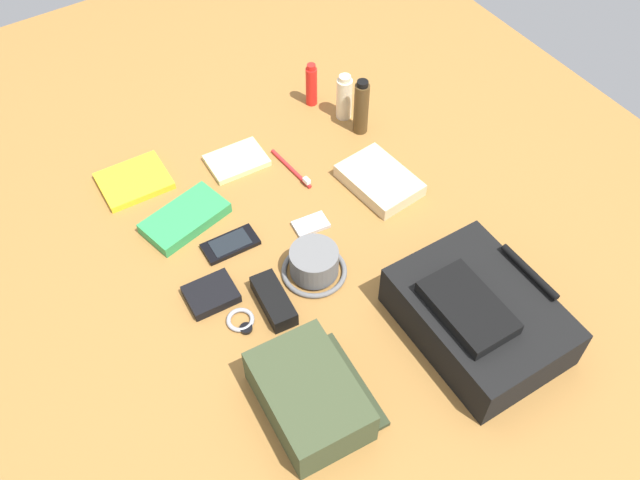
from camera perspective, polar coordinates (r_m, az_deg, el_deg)
The scene contains 17 objects.
ground_plane at distance 1.66m, azimuth -0.00°, elevation -1.13°, with size 2.64×2.02×0.02m, color olive.
backpack at distance 1.51m, azimuth 12.83°, elevation -6.06°, with size 0.36×0.27×0.14m.
toiletry_pouch at distance 1.40m, azimuth -0.78°, elevation -12.63°, with size 0.26×0.22×0.10m.
bucket_hat at distance 1.59m, azimuth -0.49°, elevation -1.98°, with size 0.15×0.15×0.07m.
sunscreen_spray at distance 1.99m, azimuth -0.71°, elevation 12.56°, with size 0.03×0.03×0.13m.
lotion_bottle at distance 1.95m, azimuth 1.99°, elevation 11.59°, with size 0.04×0.04×0.14m.
cologne_bottle at distance 1.89m, azimuth 3.40°, elevation 10.78°, with size 0.04×0.04×0.17m.
paperback_novel at distance 1.85m, azimuth -14.97°, elevation 4.67°, with size 0.15×0.18×0.02m.
travel_guidebook at distance 1.73m, azimuth -10.98°, elevation 1.74°, with size 0.16×0.22×0.03m.
cell_phone at distance 1.67m, azimuth -7.34°, elevation -0.34°, with size 0.07×0.13×0.01m.
media_player at distance 1.70m, azimuth -0.78°, elevation 1.27°, with size 0.06×0.09×0.01m.
wristwatch at distance 1.54m, azimuth -6.47°, elevation -6.61°, with size 0.07×0.06×0.01m.
toothbrush at distance 1.82m, azimuth -2.21°, elevation 5.73°, with size 0.17×0.02×0.02m.
wallet at distance 1.58m, azimuth -8.90°, elevation -4.41°, with size 0.09×0.11×0.02m, color black.
notepad at distance 1.86m, azimuth -6.83°, elevation 6.48°, with size 0.11×0.15×0.02m, color beige.
folded_towel at distance 1.79m, azimuth 4.88°, elevation 4.89°, with size 0.20×0.14×0.04m, color beige.
sunglasses_case at distance 1.55m, azimuth -3.81°, elevation -4.98°, with size 0.14×0.06×0.04m, color black.
Camera 1 is at (0.86, -0.55, 1.30)m, focal length 39.09 mm.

